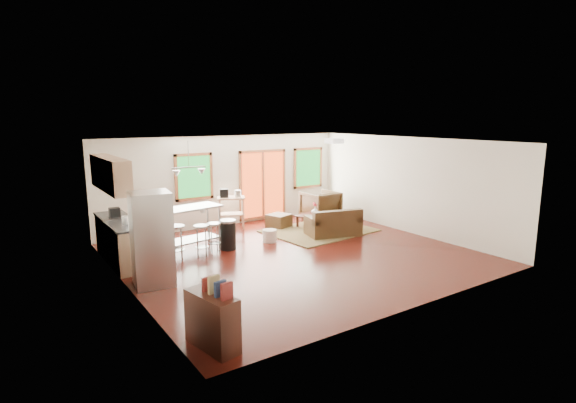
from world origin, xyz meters
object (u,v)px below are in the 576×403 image
armchair (320,204)px  ottoman (279,221)px  coffee_table (311,216)px  refrigerator (152,239)px  island (186,222)px  kitchen_cart (230,202)px  rug (319,231)px  loveseat (334,225)px

armchair → ottoman: armchair is taller
coffee_table → armchair: bearing=33.1°
armchair → ottoman: 1.57m
refrigerator → island: (1.28, 1.62, -0.16)m
kitchen_cart → armchair: bearing=-11.1°
island → refrigerator: bearing=-128.2°
rug → island: bearing=177.0°
armchair → refrigerator: 6.43m
refrigerator → island: size_ratio=1.01×
rug → kitchen_cart: bearing=139.7°
armchair → loveseat: bearing=61.3°
refrigerator → island: bearing=59.6°
loveseat → coffee_table: bearing=97.8°
loveseat → ottoman: (-0.71, 1.60, -0.10)m
coffee_table → refrigerator: 5.62m
rug → island: (-3.77, 0.20, 0.72)m
coffee_table → island: bearing=-174.0°
ottoman → loveseat: bearing=-66.1°
ottoman → armchair: bearing=2.3°
ottoman → island: 3.24m
loveseat → kitchen_cart: (-1.94, 2.20, 0.49)m
loveseat → armchair: size_ratio=1.54×
ottoman → kitchen_cart: (-1.23, 0.61, 0.60)m
refrigerator → island: refrigerator is taller
coffee_table → ottoman: (-0.83, 0.40, -0.12)m
rug → loveseat: loveseat is taller
rug → refrigerator: 5.32m
coffee_table → refrigerator: bearing=-158.6°
rug → armchair: armchair is taller
loveseat → armchair: armchair is taller
refrigerator → kitchen_cart: 4.37m
armchair → refrigerator: refrigerator is taller
loveseat → armchair: bearing=77.1°
loveseat → refrigerator: (-5.08, -0.84, 0.60)m
island → kitchen_cart: kitchen_cart is taller
coffee_table → ottoman: bearing=154.3°
rug → loveseat: 0.64m
rug → refrigerator: size_ratio=1.55×
rug → coffee_table: 0.70m
rug → island: island is taller
refrigerator → loveseat: bearing=17.2°
armchair → kitchen_cart: size_ratio=0.86×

